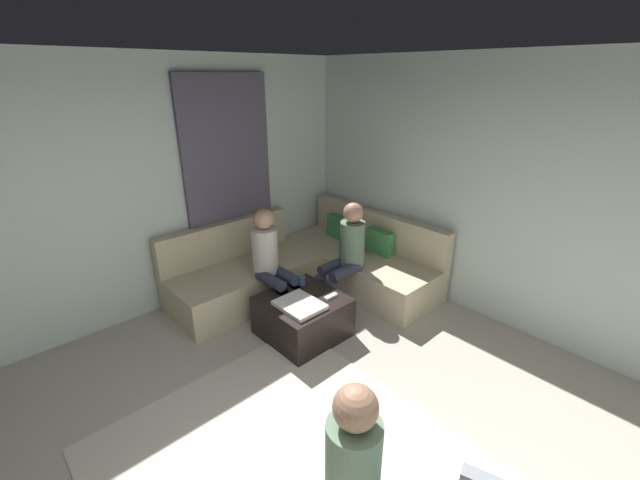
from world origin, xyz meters
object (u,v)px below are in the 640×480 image
game_remote (331,296)px  person_on_couch_side (271,259)px  coffee_mug (302,280)px  sectional_couch (310,267)px  ottoman (303,316)px  person_on_couch_back (346,251)px

game_remote → person_on_couch_side: bearing=-164.3°
person_on_couch_side → coffee_mug: bearing=117.1°
sectional_couch → ottoman: sectional_couch is taller
coffee_mug → person_on_couch_side: (-0.32, -0.16, 0.19)m
game_remote → sectional_couch: bearing=150.9°
sectional_couch → person_on_couch_side: person_on_couch_side is taller
person_on_couch_back → person_on_couch_side: 0.84m
person_on_couch_back → ottoman: bearing=100.0°
game_remote → person_on_couch_back: (-0.31, 0.54, 0.23)m
person_on_couch_back → person_on_couch_side: same height
sectional_couch → person_on_couch_back: (0.55, 0.06, 0.38)m
game_remote → coffee_mug: bearing=-174.3°
ottoman → game_remote: (0.18, 0.22, 0.22)m
sectional_couch → game_remote: size_ratio=17.00×
sectional_couch → person_on_couch_back: 0.67m
ottoman → person_on_couch_back: size_ratio=0.63×
ottoman → person_on_couch_back: 0.89m
ottoman → sectional_couch: bearing=134.3°
ottoman → person_on_couch_side: (-0.54, 0.02, 0.45)m
ottoman → game_remote: bearing=50.7°
coffee_mug → person_on_couch_side: 0.40m
ottoman → coffee_mug: size_ratio=8.00×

